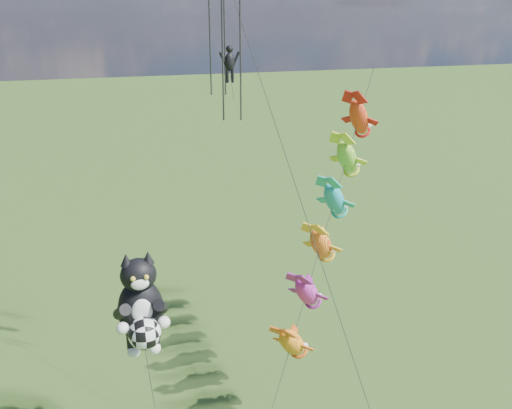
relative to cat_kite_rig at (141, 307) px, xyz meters
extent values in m
ellipsoid|color=black|center=(0.00, 0.25, -0.24)|extent=(2.14, 1.84, 2.82)
ellipsoid|color=black|center=(0.00, 0.17, 1.43)|extent=(1.67, 1.55, 1.43)
cone|color=black|center=(-0.44, 0.17, 2.18)|extent=(0.56, 0.56, 0.53)
cone|color=black|center=(0.44, 0.17, 2.18)|extent=(0.56, 0.56, 0.53)
ellipsoid|color=white|center=(0.00, -0.41, 1.30)|extent=(0.78, 0.47, 0.51)
ellipsoid|color=white|center=(0.00, -0.41, 0.02)|extent=(0.92, 0.45, 1.16)
sphere|color=gold|center=(-0.26, -0.47, 1.59)|extent=(0.21, 0.21, 0.21)
sphere|color=gold|center=(0.26, -0.47, 1.59)|extent=(0.21, 0.21, 0.21)
sphere|color=white|center=(-0.84, -0.67, -0.46)|extent=(0.53, 0.53, 0.53)
sphere|color=white|center=(0.84, -0.67, -0.46)|extent=(0.53, 0.53, 0.53)
sphere|color=white|center=(-0.44, 0.12, -2.14)|extent=(0.56, 0.56, 0.56)
sphere|color=white|center=(0.44, 0.12, -2.14)|extent=(0.56, 0.56, 0.56)
sphere|color=white|center=(0.00, -0.93, -0.68)|extent=(1.35, 1.35, 1.35)
cylinder|color=black|center=(9.18, 2.71, 0.53)|extent=(10.81, 11.61, 16.32)
ellipsoid|color=yellow|center=(6.80, 0.16, -3.05)|extent=(2.54, 2.62, 2.73)
ellipsoid|color=#D833AE|center=(8.01, 1.46, -1.23)|extent=(2.54, 2.62, 2.73)
ellipsoid|color=red|center=(9.22, 2.75, 0.60)|extent=(2.54, 2.62, 2.73)
ellipsoid|color=#197EBF|center=(10.43, 4.05, 2.42)|extent=(2.54, 2.62, 2.73)
ellipsoid|color=green|center=(11.63, 5.35, 4.25)|extent=(2.54, 2.62, 2.73)
ellipsoid|color=#E55619|center=(12.84, 6.64, 6.08)|extent=(2.54, 2.62, 2.73)
cylinder|color=black|center=(6.80, -1.46, 3.50)|extent=(3.52, 16.73, 22.25)
cylinder|color=black|center=(4.57, 3.74, 10.56)|extent=(0.08, 0.08, 7.63)
cylinder|color=black|center=(5.36, 3.74, 10.56)|extent=(0.08, 0.08, 7.63)
camera|label=1|loc=(-1.32, -21.46, 12.00)|focal=40.00mm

